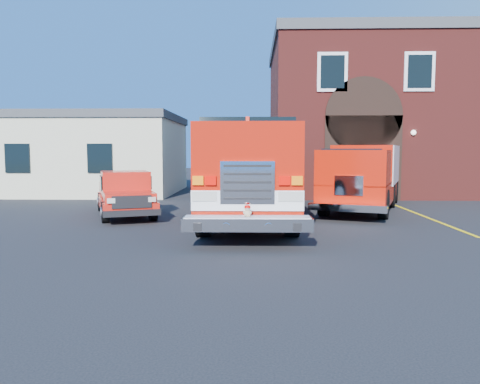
{
  "coord_description": "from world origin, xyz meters",
  "views": [
    {
      "loc": [
        0.34,
        -13.22,
        2.37
      ],
      "look_at": [
        0.0,
        -1.2,
        1.3
      ],
      "focal_mm": 35.0,
      "sensor_mm": 36.0,
      "label": 1
    }
  ],
  "objects_px": {
    "secondary_truck": "(363,174)",
    "fire_station": "(405,117)",
    "pickup_truck": "(125,194)",
    "side_building": "(88,153)",
    "fire_engine": "(248,170)"
  },
  "relations": [
    {
      "from": "fire_station",
      "to": "fire_engine",
      "type": "distance_m",
      "value": 14.31
    },
    {
      "from": "fire_station",
      "to": "pickup_truck",
      "type": "distance_m",
      "value": 17.25
    },
    {
      "from": "fire_engine",
      "to": "secondary_truck",
      "type": "distance_m",
      "value": 5.43
    },
    {
      "from": "side_building",
      "to": "pickup_truck",
      "type": "xyz_separation_m",
      "value": [
        4.67,
        -9.4,
        -1.43
      ]
    },
    {
      "from": "fire_station",
      "to": "side_building",
      "type": "distance_m",
      "value": 18.13
    },
    {
      "from": "secondary_truck",
      "to": "fire_station",
      "type": "bearing_deg",
      "value": 62.85
    },
    {
      "from": "side_building",
      "to": "pickup_truck",
      "type": "height_order",
      "value": "side_building"
    },
    {
      "from": "side_building",
      "to": "secondary_truck",
      "type": "relative_size",
      "value": 1.23
    },
    {
      "from": "fire_engine",
      "to": "secondary_truck",
      "type": "height_order",
      "value": "fire_engine"
    },
    {
      "from": "side_building",
      "to": "pickup_truck",
      "type": "relative_size",
      "value": 1.93
    },
    {
      "from": "fire_station",
      "to": "pickup_truck",
      "type": "xyz_separation_m",
      "value": [
        -13.33,
        -10.38,
        -3.48
      ]
    },
    {
      "from": "fire_station",
      "to": "secondary_truck",
      "type": "height_order",
      "value": "fire_station"
    },
    {
      "from": "side_building",
      "to": "pickup_truck",
      "type": "bearing_deg",
      "value": -63.59
    },
    {
      "from": "side_building",
      "to": "secondary_truck",
      "type": "xyz_separation_m",
      "value": [
        13.8,
        -7.18,
        -0.8
      ]
    },
    {
      "from": "fire_engine",
      "to": "pickup_truck",
      "type": "bearing_deg",
      "value": 172.71
    }
  ]
}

